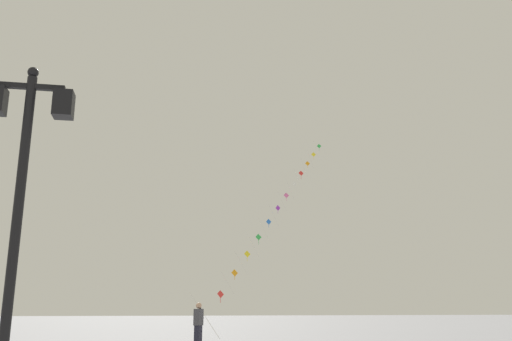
{
  "coord_description": "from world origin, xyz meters",
  "views": [
    {
      "loc": [
        -0.53,
        -1.63,
        1.56
      ],
      "look_at": [
        3.62,
        22.2,
        7.66
      ],
      "focal_mm": 37.95,
      "sensor_mm": 36.0,
      "label": 1
    }
  ],
  "objects": [
    {
      "name": "kite_flyer",
      "position": [
        0.95,
        19.5,
        0.9
      ],
      "size": [
        0.44,
        0.61,
        1.71
      ],
      "rotation": [
        0.0,
        0.0,
        1.06
      ],
      "color": "#1E1E2D",
      "rests_on": "ground_plane"
    },
    {
      "name": "twin_lantern_lamp_post",
      "position": [
        -2.53,
        6.29,
        3.47
      ],
      "size": [
        1.23,
        0.28,
        5.03
      ],
      "color": "black",
      "rests_on": "ground_plane"
    },
    {
      "name": "kite_train",
      "position": [
        5.93,
        28.66,
        6.95
      ],
      "size": [
        10.31,
        15.04,
        13.43
      ],
      "color": "brown",
      "rests_on": "ground_plane"
    }
  ]
}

